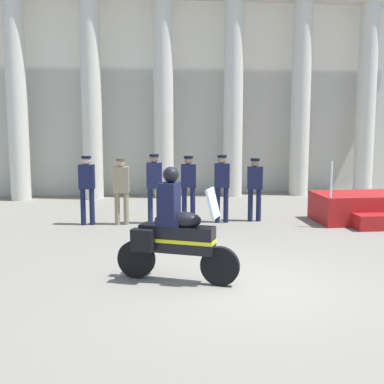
% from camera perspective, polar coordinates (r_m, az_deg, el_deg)
% --- Properties ---
extents(ground_plane, '(28.00, 28.00, 0.00)m').
position_cam_1_polar(ground_plane, '(8.50, 5.28, -10.23)').
color(ground_plane, gray).
extents(colonnade_backdrop, '(18.36, 1.50, 7.33)m').
position_cam_1_polar(colonnade_backdrop, '(18.03, -3.29, 12.10)').
color(colonnade_backdrop, beige).
rests_on(colonnade_backdrop, ground_plane).
extents(reviewing_stand, '(2.68, 1.96, 1.64)m').
position_cam_1_polar(reviewing_stand, '(14.15, 18.83, -1.71)').
color(reviewing_stand, '#A51919').
rests_on(reviewing_stand, ground_plane).
extents(officer_in_row_0, '(0.40, 0.26, 1.74)m').
position_cam_1_polar(officer_in_row_0, '(13.17, -11.49, 0.82)').
color(officer_in_row_0, '#141938').
rests_on(officer_in_row_0, ground_plane).
extents(officer_in_row_1, '(0.40, 0.26, 1.68)m').
position_cam_1_polar(officer_in_row_1, '(13.06, -7.78, 0.68)').
color(officer_in_row_1, '#847A5B').
rests_on(officer_in_row_1, ground_plane).
extents(officer_in_row_2, '(0.40, 0.26, 1.77)m').
position_cam_1_polar(officer_in_row_2, '(13.08, -4.16, 1.01)').
color(officer_in_row_2, '#191E42').
rests_on(officer_in_row_2, ground_plane).
extents(officer_in_row_3, '(0.40, 0.26, 1.72)m').
position_cam_1_polar(officer_in_row_3, '(13.21, -0.39, 0.97)').
color(officer_in_row_3, '#141938').
rests_on(officer_in_row_3, ground_plane).
extents(officer_in_row_4, '(0.40, 0.26, 1.74)m').
position_cam_1_polar(officer_in_row_4, '(13.23, 3.31, 1.01)').
color(officer_in_row_4, '#141938').
rests_on(officer_in_row_4, ground_plane).
extents(officer_in_row_5, '(0.40, 0.26, 1.64)m').
position_cam_1_polar(officer_in_row_5, '(13.48, 6.92, 0.85)').
color(officer_in_row_5, '#141938').
rests_on(officer_in_row_5, ground_plane).
extents(motorcycle_with_rider, '(1.96, 1.07, 1.90)m').
position_cam_1_polar(motorcycle_with_rider, '(8.50, -2.12, -4.63)').
color(motorcycle_with_rider, black).
rests_on(motorcycle_with_rider, ground_plane).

